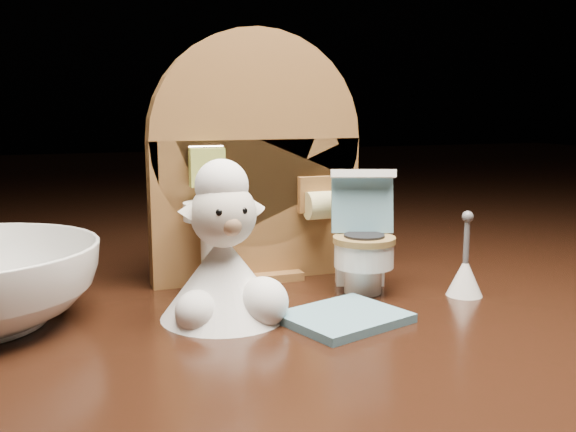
# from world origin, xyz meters

# --- Properties ---
(backdrop_panel) EXTENTS (0.13, 0.05, 0.15)m
(backdrop_panel) POSITION_xyz_m (-0.00, 0.06, 0.07)
(backdrop_panel) COLOR brown
(backdrop_panel) RESTS_ON ground
(toy_toilet) EXTENTS (0.04, 0.05, 0.07)m
(toy_toilet) POSITION_xyz_m (0.05, 0.02, 0.03)
(toy_toilet) COLOR white
(toy_toilet) RESTS_ON ground
(bath_mat) EXTENTS (0.07, 0.06, 0.00)m
(bath_mat) POSITION_xyz_m (0.02, -0.03, 0.00)
(bath_mat) COLOR #578697
(bath_mat) RESTS_ON ground
(toilet_brush) EXTENTS (0.02, 0.02, 0.05)m
(toilet_brush) POSITION_xyz_m (0.10, -0.01, 0.01)
(toilet_brush) COLOR white
(toilet_brush) RESTS_ON ground
(plush_lamb) EXTENTS (0.06, 0.06, 0.08)m
(plush_lamb) POSITION_xyz_m (-0.04, -0.00, 0.03)
(plush_lamb) COLOR white
(plush_lamb) RESTS_ON ground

